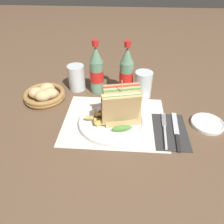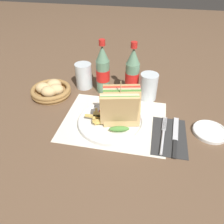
{
  "view_description": "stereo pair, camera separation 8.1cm",
  "coord_description": "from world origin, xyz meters",
  "px_view_note": "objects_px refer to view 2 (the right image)",
  "views": [
    {
      "loc": [
        0.05,
        -0.61,
        0.53
      ],
      "look_at": [
        0.0,
        0.03,
        0.04
      ],
      "focal_mm": 35.0,
      "sensor_mm": 36.0,
      "label": 1
    },
    {
      "loc": [
        0.13,
        -0.6,
        0.53
      ],
      "look_at": [
        0.0,
        0.03,
        0.04
      ],
      "focal_mm": 35.0,
      "sensor_mm": 36.0,
      "label": 2
    }
  ],
  "objects_px": {
    "bread_basket": "(51,90)",
    "fork": "(163,138)",
    "coke_bottle_near": "(103,71)",
    "club_sandwich": "(120,108)",
    "glass_near": "(148,88)",
    "glass_far": "(84,76)",
    "coke_bottle_far": "(132,73)",
    "plate_main": "(111,122)",
    "knife": "(175,137)",
    "side_saucer": "(210,131)"
  },
  "relations": [
    {
      "from": "glass_near",
      "to": "side_saucer",
      "type": "distance_m",
      "value": 0.3
    },
    {
      "from": "coke_bottle_far",
      "to": "glass_far",
      "type": "bearing_deg",
      "value": 175.01
    },
    {
      "from": "plate_main",
      "to": "club_sandwich",
      "type": "relative_size",
      "value": 1.43
    },
    {
      "from": "fork",
      "to": "coke_bottle_near",
      "type": "distance_m",
      "value": 0.4
    },
    {
      "from": "plate_main",
      "to": "coke_bottle_near",
      "type": "relative_size",
      "value": 1.04
    },
    {
      "from": "fork",
      "to": "glass_far",
      "type": "relative_size",
      "value": 1.69
    },
    {
      "from": "fork",
      "to": "glass_near",
      "type": "xyz_separation_m",
      "value": [
        -0.07,
        0.25,
        0.04
      ]
    },
    {
      "from": "fork",
      "to": "glass_far",
      "type": "height_order",
      "value": "glass_far"
    },
    {
      "from": "plate_main",
      "to": "glass_near",
      "type": "bearing_deg",
      "value": 58.97
    },
    {
      "from": "side_saucer",
      "to": "glass_far",
      "type": "bearing_deg",
      "value": 157.25
    },
    {
      "from": "glass_near",
      "to": "glass_far",
      "type": "relative_size",
      "value": 1.0
    },
    {
      "from": "plate_main",
      "to": "knife",
      "type": "bearing_deg",
      "value": -7.51
    },
    {
      "from": "side_saucer",
      "to": "coke_bottle_near",
      "type": "bearing_deg",
      "value": 154.8
    },
    {
      "from": "bread_basket",
      "to": "fork",
      "type": "bearing_deg",
      "value": -20.97
    },
    {
      "from": "coke_bottle_near",
      "to": "bread_basket",
      "type": "height_order",
      "value": "coke_bottle_near"
    },
    {
      "from": "coke_bottle_near",
      "to": "plate_main",
      "type": "bearing_deg",
      "value": -70.03
    },
    {
      "from": "club_sandwich",
      "to": "knife",
      "type": "relative_size",
      "value": 0.83
    },
    {
      "from": "coke_bottle_near",
      "to": "bread_basket",
      "type": "relative_size",
      "value": 1.36
    },
    {
      "from": "coke_bottle_far",
      "to": "glass_far",
      "type": "relative_size",
      "value": 2.06
    },
    {
      "from": "club_sandwich",
      "to": "knife",
      "type": "bearing_deg",
      "value": -7.47
    },
    {
      "from": "coke_bottle_far",
      "to": "bread_basket",
      "type": "xyz_separation_m",
      "value": [
        -0.35,
        -0.08,
        -0.08
      ]
    },
    {
      "from": "plate_main",
      "to": "side_saucer",
      "type": "bearing_deg",
      "value": 2.98
    },
    {
      "from": "coke_bottle_far",
      "to": "bread_basket",
      "type": "height_order",
      "value": "coke_bottle_far"
    },
    {
      "from": "bread_basket",
      "to": "side_saucer",
      "type": "relative_size",
      "value": 1.45
    },
    {
      "from": "club_sandwich",
      "to": "side_saucer",
      "type": "height_order",
      "value": "club_sandwich"
    },
    {
      "from": "coke_bottle_near",
      "to": "glass_far",
      "type": "xyz_separation_m",
      "value": [
        -0.1,
        0.02,
        -0.04
      ]
    },
    {
      "from": "club_sandwich",
      "to": "bread_basket",
      "type": "height_order",
      "value": "club_sandwich"
    },
    {
      "from": "club_sandwich",
      "to": "side_saucer",
      "type": "distance_m",
      "value": 0.33
    },
    {
      "from": "coke_bottle_far",
      "to": "knife",
      "type": "bearing_deg",
      "value": -53.59
    },
    {
      "from": "coke_bottle_near",
      "to": "bread_basket",
      "type": "distance_m",
      "value": 0.25
    },
    {
      "from": "glass_near",
      "to": "side_saucer",
      "type": "height_order",
      "value": "glass_near"
    },
    {
      "from": "knife",
      "to": "glass_far",
      "type": "relative_size",
      "value": 1.8
    },
    {
      "from": "knife",
      "to": "glass_near",
      "type": "distance_m",
      "value": 0.26
    },
    {
      "from": "bread_basket",
      "to": "plate_main",
      "type": "bearing_deg",
      "value": -25.23
    },
    {
      "from": "knife",
      "to": "coke_bottle_near",
      "type": "height_order",
      "value": "coke_bottle_near"
    },
    {
      "from": "plate_main",
      "to": "fork",
      "type": "distance_m",
      "value": 0.2
    },
    {
      "from": "plate_main",
      "to": "club_sandwich",
      "type": "xyz_separation_m",
      "value": [
        0.03,
        -0.0,
        0.07
      ]
    },
    {
      "from": "glass_far",
      "to": "bread_basket",
      "type": "height_order",
      "value": "glass_far"
    },
    {
      "from": "coke_bottle_near",
      "to": "glass_near",
      "type": "height_order",
      "value": "coke_bottle_near"
    },
    {
      "from": "knife",
      "to": "bread_basket",
      "type": "distance_m",
      "value": 0.56
    },
    {
      "from": "side_saucer",
      "to": "glass_near",
      "type": "bearing_deg",
      "value": 141.97
    },
    {
      "from": "coke_bottle_near",
      "to": "glass_near",
      "type": "bearing_deg",
      "value": -6.32
    },
    {
      "from": "plate_main",
      "to": "glass_near",
      "type": "relative_size",
      "value": 2.15
    },
    {
      "from": "club_sandwich",
      "to": "glass_near",
      "type": "distance_m",
      "value": 0.23
    },
    {
      "from": "glass_near",
      "to": "glass_far",
      "type": "bearing_deg",
      "value": 172.33
    },
    {
      "from": "glass_far",
      "to": "side_saucer",
      "type": "distance_m",
      "value": 0.58
    },
    {
      "from": "coke_bottle_near",
      "to": "bread_basket",
      "type": "bearing_deg",
      "value": -159.0
    },
    {
      "from": "club_sandwich",
      "to": "glass_near",
      "type": "relative_size",
      "value": 1.5
    },
    {
      "from": "plate_main",
      "to": "bread_basket",
      "type": "xyz_separation_m",
      "value": [
        -0.3,
        0.14,
        0.02
      ]
    },
    {
      "from": "glass_far",
      "to": "glass_near",
      "type": "bearing_deg",
      "value": -7.67
    }
  ]
}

